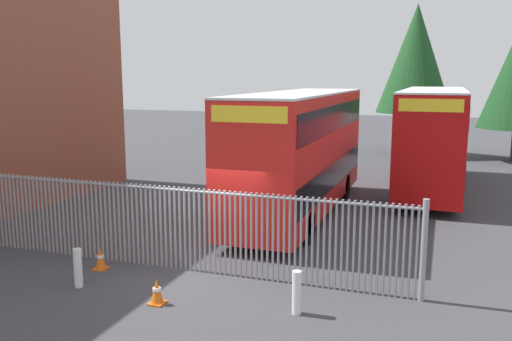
{
  "coord_description": "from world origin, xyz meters",
  "views": [
    {
      "loc": [
        5.63,
        -12.02,
        5.0
      ],
      "look_at": [
        0.0,
        4.0,
        2.0
      ],
      "focal_mm": 37.81,
      "sensor_mm": 36.0,
      "label": 1
    }
  ],
  "objects_px": {
    "traffic_cone_by_gate": "(157,292)",
    "double_decker_bus_behind_fence_left": "(432,135)",
    "bollard_near_left": "(78,268)",
    "traffic_cone_mid_forecourt": "(100,259)",
    "bollard_center_front": "(297,292)",
    "double_decker_bus_near_gate": "(300,148)"
  },
  "relations": [
    {
      "from": "double_decker_bus_behind_fence_left",
      "to": "double_decker_bus_near_gate",
      "type": "bearing_deg",
      "value": -125.66
    },
    {
      "from": "traffic_cone_by_gate",
      "to": "bollard_near_left",
      "type": "bearing_deg",
      "value": 173.88
    },
    {
      "from": "bollard_center_front",
      "to": "double_decker_bus_near_gate",
      "type": "bearing_deg",
      "value": 104.4
    },
    {
      "from": "bollard_near_left",
      "to": "traffic_cone_mid_forecourt",
      "type": "distance_m",
      "value": 1.23
    },
    {
      "from": "bollard_center_front",
      "to": "traffic_cone_by_gate",
      "type": "distance_m",
      "value": 3.1
    },
    {
      "from": "double_decker_bus_behind_fence_left",
      "to": "bollard_center_front",
      "type": "xyz_separation_m",
      "value": [
        -2.26,
        -14.27,
        -1.95
      ]
    },
    {
      "from": "bollard_center_front",
      "to": "traffic_cone_mid_forecourt",
      "type": "relative_size",
      "value": 1.61
    },
    {
      "from": "traffic_cone_by_gate",
      "to": "double_decker_bus_near_gate",
      "type": "bearing_deg",
      "value": 83.81
    },
    {
      "from": "traffic_cone_mid_forecourt",
      "to": "double_decker_bus_near_gate",
      "type": "bearing_deg",
      "value": 64.79
    },
    {
      "from": "double_decker_bus_near_gate",
      "to": "traffic_cone_by_gate",
      "type": "xyz_separation_m",
      "value": [
        -0.95,
        -8.74,
        -2.13
      ]
    },
    {
      "from": "double_decker_bus_near_gate",
      "to": "traffic_cone_mid_forecourt",
      "type": "xyz_separation_m",
      "value": [
        -3.44,
        -7.3,
        -2.13
      ]
    },
    {
      "from": "bollard_near_left",
      "to": "traffic_cone_by_gate",
      "type": "relative_size",
      "value": 1.61
    },
    {
      "from": "bollard_center_front",
      "to": "traffic_cone_mid_forecourt",
      "type": "height_order",
      "value": "bollard_center_front"
    },
    {
      "from": "double_decker_bus_behind_fence_left",
      "to": "traffic_cone_mid_forecourt",
      "type": "height_order",
      "value": "double_decker_bus_behind_fence_left"
    },
    {
      "from": "traffic_cone_by_gate",
      "to": "double_decker_bus_behind_fence_left",
      "type": "bearing_deg",
      "value": 70.28
    },
    {
      "from": "double_decker_bus_behind_fence_left",
      "to": "traffic_cone_by_gate",
      "type": "distance_m",
      "value": 15.88
    },
    {
      "from": "bollard_near_left",
      "to": "traffic_cone_mid_forecourt",
      "type": "height_order",
      "value": "bollard_near_left"
    },
    {
      "from": "double_decker_bus_behind_fence_left",
      "to": "bollard_center_front",
      "type": "distance_m",
      "value": 14.58
    },
    {
      "from": "double_decker_bus_near_gate",
      "to": "double_decker_bus_behind_fence_left",
      "type": "bearing_deg",
      "value": 54.34
    },
    {
      "from": "double_decker_bus_near_gate",
      "to": "traffic_cone_by_gate",
      "type": "distance_m",
      "value": 9.04
    },
    {
      "from": "double_decker_bus_near_gate",
      "to": "bollard_near_left",
      "type": "height_order",
      "value": "double_decker_bus_near_gate"
    },
    {
      "from": "double_decker_bus_near_gate",
      "to": "bollard_center_front",
      "type": "xyz_separation_m",
      "value": [
        2.1,
        -8.19,
        -1.95
      ]
    }
  ]
}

